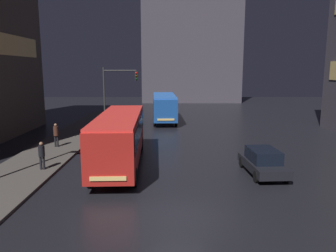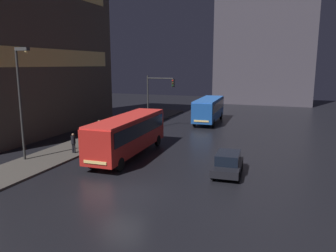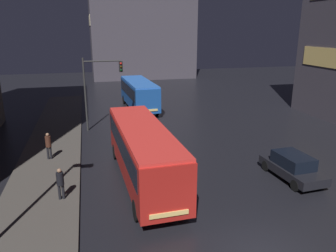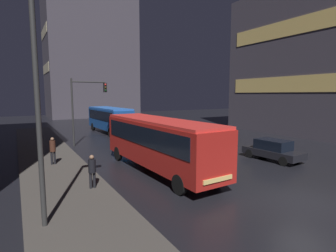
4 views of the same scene
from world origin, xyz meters
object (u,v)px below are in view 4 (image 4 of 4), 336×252
bus_far (110,117)px  pedestrian_near (53,148)px  street_lamp_sidewalk (43,66)px  car_taxi (273,150)px  pedestrian_mid (92,169)px  traffic_light_main (85,100)px  bus_near (159,139)px

bus_far → pedestrian_near: bearing=55.8°
bus_far → street_lamp_sidewalk: street_lamp_sidewalk is taller
pedestrian_near → street_lamp_sidewalk: (-1.11, -8.75, 4.51)m
car_taxi → street_lamp_sidewalk: (-15.26, -2.51, 4.97)m
bus_far → pedestrian_mid: bus_far is taller
car_taxi → traffic_light_main: 16.84m
pedestrian_near → traffic_light_main: size_ratio=0.29×
bus_near → pedestrian_mid: size_ratio=6.40×
bus_near → street_lamp_sidewalk: 8.77m
bus_far → pedestrian_near: 15.63m
traffic_light_main → bus_far: bearing=56.5°
traffic_light_main → street_lamp_sidewalk: size_ratio=0.73×
bus_far → car_taxi: size_ratio=2.17×
pedestrian_near → bus_near: bearing=50.8°
pedestrian_near → pedestrian_mid: bearing=10.4°
bus_near → pedestrian_near: bearing=-40.7°
bus_near → pedestrian_near: bus_near is taller
car_taxi → street_lamp_sidewalk: street_lamp_sidewalk is taller
car_taxi → pedestrian_mid: size_ratio=2.57×
bus_far → traffic_light_main: size_ratio=1.50×
traffic_light_main → pedestrian_near: bearing=-119.5°
pedestrian_near → traffic_light_main: traffic_light_main is taller
pedestrian_near → traffic_light_main: (3.67, 6.49, 2.99)m
traffic_light_main → car_taxi: bearing=-50.6°
car_taxi → traffic_light_main: size_ratio=0.69×
car_taxi → pedestrian_near: pedestrian_near is taller
pedestrian_near → traffic_light_main: bearing=150.1°
bus_far → street_lamp_sidewalk: 24.22m
bus_far → traffic_light_main: bearing=53.9°
pedestrian_mid → traffic_light_main: size_ratio=0.27×
pedestrian_mid → street_lamp_sidewalk: street_lamp_sidewalk is taller
bus_near → traffic_light_main: (-1.91, 10.97, 2.20)m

